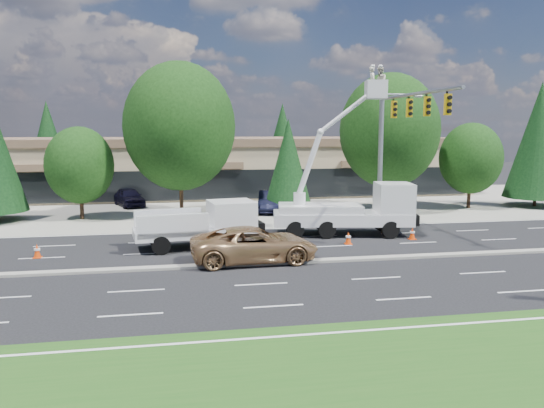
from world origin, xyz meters
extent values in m
plane|color=black|center=(0.00, 0.00, 0.00)|extent=(140.00, 140.00, 0.00)
cube|color=gray|center=(0.00, 20.00, 0.01)|extent=(140.00, 22.00, 0.01)
cube|color=#1F4D16|center=(0.00, -13.00, 0.01)|extent=(140.00, 10.00, 0.01)
cube|color=gray|center=(0.00, 0.00, 0.06)|extent=(120.00, 0.55, 0.12)
cube|color=tan|center=(0.00, 30.00, 2.50)|extent=(50.00, 15.00, 5.00)
cube|color=brown|center=(0.00, 30.00, 5.15)|extent=(50.40, 15.40, 0.70)
cube|color=black|center=(0.00, 22.45, 1.50)|extent=(48.00, 0.12, 2.60)
cylinder|color=#332114|center=(-10.00, 15.00, 1.06)|extent=(0.28, 0.28, 2.12)
ellipsoid|color=black|center=(-10.00, 15.00, 3.84)|extent=(4.72, 4.72, 5.43)
cylinder|color=#332114|center=(-3.00, 15.00, 1.81)|extent=(0.28, 0.28, 3.62)
ellipsoid|color=black|center=(-3.00, 15.00, 6.54)|extent=(8.05, 8.05, 9.25)
cylinder|color=#332114|center=(5.00, 15.00, 0.40)|extent=(0.26, 0.26, 0.80)
cone|color=black|center=(5.00, 15.00, 3.83)|extent=(3.62, 3.62, 6.61)
cylinder|color=#332114|center=(13.00, 15.00, 1.73)|extent=(0.28, 0.28, 3.46)
ellipsoid|color=black|center=(13.00, 15.00, 6.24)|extent=(7.69, 7.69, 8.84)
cylinder|color=#332114|center=(20.00, 15.00, 1.12)|extent=(0.28, 0.28, 2.23)
ellipsoid|color=black|center=(20.00, 15.00, 4.03)|extent=(4.96, 4.96, 5.70)
cylinder|color=#332114|center=(26.00, 15.00, 0.40)|extent=(0.26, 0.26, 0.80)
cone|color=black|center=(26.00, 15.00, 5.46)|extent=(5.17, 5.17, 9.44)
cylinder|color=#332114|center=(-18.00, 42.00, 0.40)|extent=(0.26, 0.26, 0.80)
cone|color=black|center=(-18.00, 42.00, 5.18)|extent=(4.90, 4.90, 8.94)
cylinder|color=#332114|center=(-4.00, 42.00, 0.40)|extent=(0.26, 0.26, 0.80)
cone|color=black|center=(-4.00, 42.00, 5.24)|extent=(4.95, 4.95, 9.05)
cylinder|color=#332114|center=(10.00, 42.00, 0.40)|extent=(0.26, 0.26, 0.80)
cone|color=black|center=(10.00, 42.00, 5.15)|extent=(4.87, 4.87, 8.90)
cylinder|color=#332114|center=(22.00, 42.00, 0.40)|extent=(0.26, 0.26, 0.80)
cone|color=black|center=(22.00, 42.00, 5.67)|extent=(5.36, 5.36, 9.80)
cylinder|color=gray|center=(10.00, 9.20, 4.50)|extent=(0.32, 0.32, 9.00)
cylinder|color=gray|center=(10.00, 4.20, 8.30)|extent=(0.20, 10.00, 0.20)
cylinder|color=gray|center=(11.30, 9.20, 8.60)|extent=(2.60, 0.12, 0.12)
cube|color=gold|center=(10.00, 7.20, 7.55)|extent=(0.32, 0.22, 1.05)
cube|color=gold|center=(10.00, 5.00, 7.55)|extent=(0.32, 0.22, 1.05)
cube|color=gold|center=(10.00, 2.80, 7.55)|extent=(0.32, 0.22, 1.05)
cube|color=gold|center=(10.00, 0.60, 7.55)|extent=(0.32, 0.22, 1.05)
cube|color=silver|center=(-2.42, 4.20, 0.91)|extent=(6.67, 3.22, 0.48)
cube|color=silver|center=(-0.41, 4.48, 1.66)|extent=(2.65, 2.60, 1.60)
cube|color=black|center=(0.28, 4.58, 1.87)|extent=(0.37, 2.02, 1.07)
cube|color=silver|center=(-3.83, 5.03, 1.44)|extent=(3.64, 0.83, 1.17)
cube|color=silver|center=(-3.55, 3.02, 1.44)|extent=(3.64, 0.83, 1.17)
cube|color=silver|center=(6.46, 6.20, 1.03)|extent=(8.56, 3.87, 0.72)
cube|color=silver|center=(9.51, 5.66, 2.11)|extent=(2.45, 2.74, 2.06)
cube|color=black|center=(10.27, 5.53, 2.27)|extent=(0.44, 2.05, 1.24)
cube|color=silver|center=(5.14, 6.43, 1.60)|extent=(5.29, 3.19, 0.52)
cylinder|color=silver|center=(3.92, 6.65, 2.17)|extent=(0.72, 0.72, 0.83)
cube|color=silver|center=(8.28, 5.88, 8.64)|extent=(1.28, 1.11, 1.11)
imported|color=beige|center=(8.06, 5.92, 9.06)|extent=(0.53, 0.71, 1.78)
imported|color=beige|center=(8.50, 5.84, 9.06)|extent=(0.81, 0.97, 1.78)
ellipsoid|color=white|center=(8.06, 5.92, 9.96)|extent=(0.27, 0.27, 0.19)
ellipsoid|color=white|center=(8.50, 5.84, 9.96)|extent=(0.27, 0.27, 0.19)
cube|color=#E03C07|center=(-10.23, 3.33, 0.01)|extent=(0.40, 0.40, 0.03)
cone|color=#E03C07|center=(-10.23, 3.33, 0.35)|extent=(0.36, 0.36, 0.70)
cylinder|color=white|center=(-10.23, 3.33, 0.42)|extent=(0.29, 0.29, 0.10)
cube|color=#E03C07|center=(-0.60, 3.56, 0.01)|extent=(0.40, 0.40, 0.03)
cone|color=#E03C07|center=(-0.60, 3.56, 0.35)|extent=(0.36, 0.36, 0.70)
cylinder|color=white|center=(-0.60, 3.56, 0.42)|extent=(0.29, 0.29, 0.10)
cube|color=#E03C07|center=(1.78, 3.27, 0.01)|extent=(0.40, 0.40, 0.03)
cone|color=#E03C07|center=(1.78, 3.27, 0.35)|extent=(0.36, 0.36, 0.70)
cylinder|color=white|center=(1.78, 3.27, 0.42)|extent=(0.29, 0.29, 0.10)
cube|color=#E03C07|center=(6.01, 3.60, 0.01)|extent=(0.40, 0.40, 0.03)
cone|color=#E03C07|center=(6.01, 3.60, 0.35)|extent=(0.36, 0.36, 0.70)
cylinder|color=white|center=(6.01, 3.60, 0.42)|extent=(0.29, 0.29, 0.10)
cube|color=#E03C07|center=(10.08, 4.18, 0.01)|extent=(0.40, 0.40, 0.03)
cone|color=#E03C07|center=(10.08, 4.18, 0.35)|extent=(0.36, 0.36, 0.70)
cylinder|color=white|center=(10.08, 4.18, 0.42)|extent=(0.29, 0.29, 0.10)
imported|color=#A97F52|center=(0.28, 0.60, 0.85)|extent=(6.22, 3.08, 1.70)
imported|color=black|center=(-7.23, 21.00, 0.77)|extent=(3.21, 4.85, 1.53)
imported|color=black|center=(3.79, 16.00, 0.81)|extent=(2.66, 5.16, 1.62)
camera|label=1|loc=(-3.34, -24.07, 6.32)|focal=35.00mm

